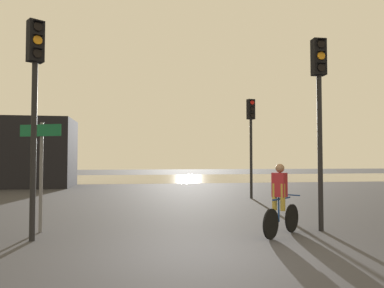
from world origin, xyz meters
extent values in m
plane|color=#333338|center=(0.00, 0.00, 0.00)|extent=(120.00, 120.00, 0.00)
cube|color=gray|center=(0.00, 28.41, 0.00)|extent=(80.00, 16.00, 0.01)
cylinder|color=black|center=(3.91, 9.65, 1.76)|extent=(0.12, 0.12, 3.53)
cube|color=black|center=(3.91, 9.65, 3.98)|extent=(0.36, 0.30, 0.90)
cylinder|color=red|center=(3.94, 9.51, 4.27)|extent=(0.19, 0.07, 0.19)
cube|color=black|center=(3.94, 9.49, 4.38)|extent=(0.21, 0.16, 0.02)
cylinder|color=black|center=(3.94, 9.51, 3.98)|extent=(0.19, 0.07, 0.19)
cube|color=black|center=(3.94, 9.49, 4.09)|extent=(0.21, 0.16, 0.02)
cylinder|color=black|center=(3.94, 9.51, 3.69)|extent=(0.19, 0.07, 0.19)
cube|color=black|center=(3.94, 9.49, 3.80)|extent=(0.21, 0.16, 0.02)
cylinder|color=black|center=(3.19, 2.07, 1.89)|extent=(0.12, 0.12, 3.78)
cube|color=black|center=(3.19, 2.07, 4.23)|extent=(0.33, 0.25, 0.90)
cylinder|color=black|center=(3.19, 1.93, 4.52)|extent=(0.19, 0.04, 0.19)
cube|color=black|center=(3.19, 1.91, 4.63)|extent=(0.19, 0.13, 0.02)
cylinder|color=orange|center=(3.19, 1.93, 4.23)|extent=(0.19, 0.04, 0.19)
cube|color=black|center=(3.19, 1.91, 4.34)|extent=(0.19, 0.13, 0.02)
cylinder|color=black|center=(3.19, 1.93, 3.94)|extent=(0.19, 0.04, 0.19)
cube|color=black|center=(3.19, 1.91, 4.05)|extent=(0.19, 0.13, 0.02)
cylinder|color=black|center=(-3.40, 1.96, 1.91)|extent=(0.12, 0.12, 3.81)
cube|color=black|center=(-3.40, 1.96, 4.26)|extent=(0.40, 0.38, 0.90)
cylinder|color=black|center=(-3.33, 1.85, 4.55)|extent=(0.18, 0.13, 0.19)
cube|color=black|center=(-3.32, 1.83, 4.66)|extent=(0.22, 0.20, 0.02)
cylinder|color=orange|center=(-3.33, 1.85, 4.26)|extent=(0.18, 0.13, 0.19)
cube|color=black|center=(-3.32, 1.83, 4.37)|extent=(0.22, 0.20, 0.02)
cylinder|color=black|center=(-3.33, 1.85, 3.97)|extent=(0.18, 0.13, 0.19)
cube|color=black|center=(-3.32, 1.83, 4.08)|extent=(0.22, 0.20, 0.02)
cylinder|color=slate|center=(-3.46, 2.93, 1.30)|extent=(0.08, 0.08, 2.60)
cube|color=#116038|center=(-3.48, 2.87, 2.41)|extent=(1.03, 0.45, 0.28)
cylinder|color=black|center=(2.42, 2.01, 0.33)|extent=(0.52, 0.47, 0.66)
cylinder|color=black|center=(1.64, 1.31, 0.33)|extent=(0.52, 0.47, 0.66)
cylinder|color=navy|center=(2.03, 1.66, 0.83)|extent=(0.66, 0.59, 0.04)
cylinder|color=navy|center=(1.92, 1.56, 0.61)|extent=(0.04, 0.04, 0.55)
cylinder|color=navy|center=(2.38, 1.98, 0.88)|extent=(0.33, 0.36, 0.03)
cylinder|color=olive|center=(1.98, 1.49, 0.88)|extent=(0.11, 0.11, 0.60)
cylinder|color=olive|center=(1.85, 1.64, 0.88)|extent=(0.11, 0.11, 0.60)
cube|color=maroon|center=(1.95, 1.59, 1.15)|extent=(0.35, 0.36, 0.54)
sphere|color=#846047|center=(1.98, 1.61, 1.52)|extent=(0.20, 0.20, 0.20)
camera|label=1|loc=(-1.31, -6.43, 1.71)|focal=35.00mm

